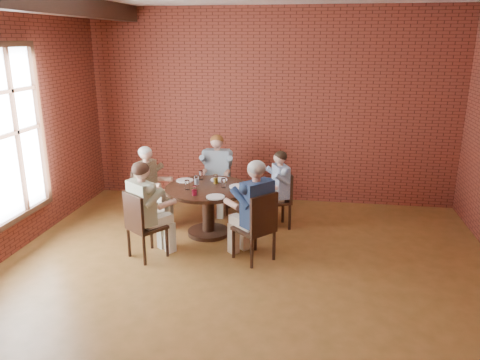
# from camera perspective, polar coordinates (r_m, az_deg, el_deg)

# --- Properties ---
(floor) EXTENTS (7.00, 7.00, 0.00)m
(floor) POSITION_cam_1_polar(r_m,az_deg,el_deg) (5.58, -0.26, -13.93)
(floor) COLOR brown
(floor) RESTS_ON ground
(wall_back) EXTENTS (7.00, 0.00, 7.00)m
(wall_back) POSITION_cam_1_polar(r_m,az_deg,el_deg) (8.35, 3.71, 8.85)
(wall_back) COLOR maroon
(wall_back) RESTS_ON ground
(dining_table) EXTENTS (1.27, 1.27, 0.75)m
(dining_table) POSITION_cam_1_polar(r_m,az_deg,el_deg) (7.00, -3.93, -2.59)
(dining_table) COLOR black
(dining_table) RESTS_ON floor
(chair_a) EXTENTS (0.49, 0.49, 0.88)m
(chair_a) POSITION_cam_1_polar(r_m,az_deg,el_deg) (7.31, 5.07, -2.16)
(chair_a) COLOR black
(chair_a) RESTS_ON floor
(diner_a) EXTENTS (0.71, 0.65, 1.22)m
(diner_a) POSITION_cam_1_polar(r_m,az_deg,el_deg) (7.25, 4.57, -1.23)
(diner_a) COLOR #3B5D9A
(diner_a) RESTS_ON floor
(chair_b) EXTENTS (0.45, 0.45, 0.93)m
(chair_b) POSITION_cam_1_polar(r_m,az_deg,el_deg) (8.02, -2.72, -0.20)
(chair_b) COLOR black
(chair_b) RESTS_ON floor
(diner_b) EXTENTS (0.57, 0.68, 1.33)m
(diner_b) POSITION_cam_1_polar(r_m,az_deg,el_deg) (7.89, -2.82, 0.71)
(diner_b) COLOR #8499A9
(diner_b) RESTS_ON floor
(chair_c) EXTENTS (0.47, 0.47, 0.90)m
(chair_c) POSITION_cam_1_polar(r_m,az_deg,el_deg) (7.54, -11.42, -1.76)
(chair_c) COLOR black
(chair_c) RESTS_ON floor
(diner_c) EXTENTS (0.70, 0.61, 1.27)m
(diner_c) POSITION_cam_1_polar(r_m,az_deg,el_deg) (7.45, -10.99, -0.81)
(diner_c) COLOR brown
(diner_c) RESTS_ON floor
(chair_d) EXTENTS (0.59, 0.59, 0.94)m
(chair_d) POSITION_cam_1_polar(r_m,az_deg,el_deg) (6.36, -11.94, -5.19)
(chair_d) COLOR black
(chair_d) RESTS_ON floor
(diner_d) EXTENTS (0.81, 0.83, 1.33)m
(diner_d) POSITION_cam_1_polar(r_m,az_deg,el_deg) (6.34, -11.38, -3.67)
(diner_d) COLOR tan
(diner_d) RESTS_ON floor
(chair_e) EXTENTS (0.63, 0.63, 0.96)m
(chair_e) POSITION_cam_1_polar(r_m,az_deg,el_deg) (6.15, 2.24, -5.50)
(chair_e) COLOR black
(chair_e) RESTS_ON floor
(diner_e) EXTENTS (0.87, 0.87, 1.37)m
(diner_e) POSITION_cam_1_polar(r_m,az_deg,el_deg) (6.15, 1.71, -3.80)
(diner_e) COLOR #192847
(diner_e) RESTS_ON floor
(plate_a) EXTENTS (0.26, 0.26, 0.01)m
(plate_a) POSITION_cam_1_polar(r_m,az_deg,el_deg) (6.92, -0.25, -0.79)
(plate_a) COLOR white
(plate_a) RESTS_ON dining_table
(plate_b) EXTENTS (0.26, 0.26, 0.01)m
(plate_b) POSITION_cam_1_polar(r_m,az_deg,el_deg) (7.26, -2.58, 0.04)
(plate_b) COLOR white
(plate_b) RESTS_ON dining_table
(plate_c) EXTENTS (0.26, 0.26, 0.01)m
(plate_c) POSITION_cam_1_polar(r_m,az_deg,el_deg) (7.27, -6.74, -0.04)
(plate_c) COLOR white
(plate_c) RESTS_ON dining_table
(plate_d) EXTENTS (0.26, 0.26, 0.01)m
(plate_d) POSITION_cam_1_polar(r_m,az_deg,el_deg) (6.48, -3.01, -2.07)
(plate_d) COLOR white
(plate_d) RESTS_ON dining_table
(glass_a) EXTENTS (0.07, 0.07, 0.14)m
(glass_a) POSITION_cam_1_polar(r_m,az_deg,el_deg) (6.88, -2.02, -0.37)
(glass_a) COLOR white
(glass_a) RESTS_ON dining_table
(glass_b) EXTENTS (0.07, 0.07, 0.14)m
(glass_b) POSITION_cam_1_polar(r_m,az_deg,el_deg) (7.08, -2.99, 0.12)
(glass_b) COLOR white
(glass_b) RESTS_ON dining_table
(glass_c) EXTENTS (0.07, 0.07, 0.14)m
(glass_c) POSITION_cam_1_polar(r_m,az_deg,el_deg) (7.30, -4.79, 0.60)
(glass_c) COLOR white
(glass_c) RESTS_ON dining_table
(glass_d) EXTENTS (0.07, 0.07, 0.14)m
(glass_d) POSITION_cam_1_polar(r_m,az_deg,el_deg) (7.06, -5.32, 0.01)
(glass_d) COLOR white
(glass_d) RESTS_ON dining_table
(glass_e) EXTENTS (0.07, 0.07, 0.14)m
(glass_e) POSITION_cam_1_polar(r_m,az_deg,el_deg) (6.83, -6.46, -0.60)
(glass_e) COLOR white
(glass_e) RESTS_ON dining_table
(glass_f) EXTENTS (0.07, 0.07, 0.14)m
(glass_f) POSITION_cam_1_polar(r_m,az_deg,el_deg) (6.56, -5.59, -1.31)
(glass_f) COLOR white
(glass_f) RESTS_ON dining_table
(smartphone) EXTENTS (0.08, 0.14, 0.01)m
(smartphone) POSITION_cam_1_polar(r_m,az_deg,el_deg) (6.54, -2.34, -1.89)
(smartphone) COLOR black
(smartphone) RESTS_ON dining_table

